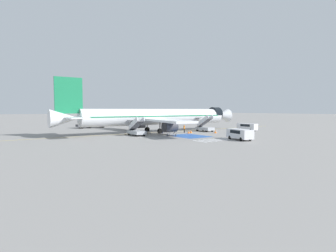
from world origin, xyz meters
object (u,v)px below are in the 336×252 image
boarding_stairs_forward (205,127)px  ground_crew_2 (184,128)px  service_van_0 (240,133)px  traffic_cone_1 (215,132)px  airliner (157,117)px  traffic_cone_0 (191,131)px  traffic_cone_2 (189,132)px  boarding_stairs_aft (136,131)px  service_van_1 (247,126)px  ground_crew_1 (162,129)px  baggage_cart (172,134)px  fuel_tanker (91,122)px  ground_crew_0 (174,128)px

boarding_stairs_forward → ground_crew_2: boarding_stairs_forward is taller
service_van_0 → traffic_cone_1: size_ratio=8.16×
airliner → boarding_stairs_forward: airliner is taller
traffic_cone_0 → traffic_cone_2: size_ratio=1.02×
boarding_stairs_aft → traffic_cone_0: size_ratio=8.06×
service_van_1 → ground_crew_1: bearing=157.3°
traffic_cone_2 → traffic_cone_0: bearing=32.2°
boarding_stairs_forward → traffic_cone_0: 5.51m
service_van_1 → traffic_cone_1: 10.81m
boarding_stairs_aft → baggage_cart: (5.84, -4.46, -0.73)m
fuel_tanker → ground_crew_1: bearing=18.5°
baggage_cart → traffic_cone_2: size_ratio=4.66×
fuel_tanker → ground_crew_2: bearing=26.0°
boarding_stairs_aft → ground_crew_1: size_ratio=3.15×
service_van_0 → baggage_cart: service_van_0 is taller
airliner → traffic_cone_1: size_ratio=69.69×
ground_crew_0 → ground_crew_2: (1.76, -1.44, 0.04)m
boarding_stairs_forward → ground_crew_2: (-6.54, -0.27, 0.07)m
ground_crew_2 → ground_crew_1: bearing=-100.5°
airliner → traffic_cone_2: airliner is taller
boarding_stairs_forward → traffic_cone_1: bearing=-102.2°
boarding_stairs_forward → traffic_cone_2: bearing=-162.1°
boarding_stairs_forward → service_van_0: bearing=-111.9°
fuel_tanker → boarding_stairs_forward: bearing=36.3°
baggage_cart → ground_crew_1: (1.56, 5.84, 0.70)m
fuel_tanker → baggage_cart: fuel_tanker is taller
boarding_stairs_forward → traffic_cone_2: (-6.67, -2.05, -0.69)m
fuel_tanker → ground_crew_0: (10.94, -26.58, -0.73)m
ground_crew_2 → boarding_stairs_aft: bearing=-81.0°
service_van_1 → traffic_cone_1: (-10.77, 0.25, -0.80)m
boarding_stairs_forward → ground_crew_0: size_ratio=2.94×
boarding_stairs_forward → traffic_cone_1: size_ratio=7.76×
boarding_stairs_aft → service_van_1: (28.35, -5.45, 0.16)m
ground_crew_2 → fuel_tanker: bearing=-144.0°
boarding_stairs_aft → ground_crew_0: 10.46m
boarding_stairs_forward → traffic_cone_1: 5.09m
fuel_tanker → boarding_stairs_aft: bearing=2.7°
boarding_stairs_forward → boarding_stairs_aft: (-18.72, 0.29, -0.03)m
ground_crew_1 → service_van_0: bearing=-83.2°
traffic_cone_1 → ground_crew_2: bearing=139.3°
fuel_tanker → baggage_cart: size_ratio=2.88×
service_van_1 → ground_crew_1: (-20.95, 6.83, -0.19)m
boarding_stairs_aft → traffic_cone_1: 18.34m
baggage_cart → traffic_cone_1: bearing=19.0°
ground_crew_2 → traffic_cone_2: (-0.13, -1.77, -0.76)m
service_van_1 → airliner: bearing=150.0°
boarding_stairs_forward → service_van_0: boarding_stairs_forward is taller
service_van_1 → boarding_stairs_aft: bearing=164.5°
service_van_1 → ground_crew_1: service_van_1 is taller
ground_crew_2 → traffic_cone_0: bearing=64.1°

